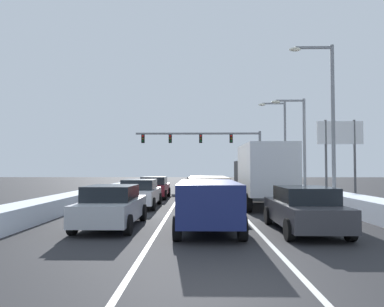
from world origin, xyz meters
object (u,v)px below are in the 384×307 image
(box_truck_right_lane_second, at_px, (262,172))
(street_lamp_right_mid, at_px, (299,137))
(suv_tan_center_lane_second, at_px, (208,189))
(traffic_light_gantry, at_px, (212,143))
(sedan_green_right_lane_third, at_px, (247,186))
(sedan_maroon_left_lane_third, at_px, (154,187))
(sedan_charcoal_right_lane_nearest, at_px, (304,209))
(roadside_sign_right, at_px, (340,141))
(sedan_white_left_lane_second, at_px, (140,193))
(street_lamp_right_far, at_px, (281,137))
(suv_navy_center_lane_nearest, at_px, (208,201))
(sedan_silver_left_lane_nearest, at_px, (112,206))
(street_lamp_right_near, at_px, (327,110))
(sedan_red_center_lane_third, at_px, (199,187))

(box_truck_right_lane_second, relative_size, street_lamp_right_mid, 0.95)
(suv_tan_center_lane_second, xyz_separation_m, traffic_light_gantry, (1.10, 21.03, 3.87))
(sedan_green_right_lane_third, height_order, sedan_maroon_left_lane_third, same)
(sedan_charcoal_right_lane_nearest, height_order, roadside_sign_right, roadside_sign_right)
(sedan_green_right_lane_third, xyz_separation_m, sedan_white_left_lane_second, (-6.92, -7.88, 0.00))
(suv_tan_center_lane_second, bearing_deg, street_lamp_right_far, 64.59)
(suv_navy_center_lane_nearest, relative_size, sedan_white_left_lane_second, 1.09)
(sedan_silver_left_lane_nearest, relative_size, sedan_white_left_lane_second, 1.00)
(suv_navy_center_lane_nearest, relative_size, street_lamp_right_mid, 0.65)
(sedan_silver_left_lane_nearest, xyz_separation_m, traffic_light_gantry, (4.76, 26.67, 4.12))
(suv_navy_center_lane_nearest, bearing_deg, traffic_light_gantry, 87.29)
(sedan_silver_left_lane_nearest, relative_size, sedan_maroon_left_lane_third, 1.00)
(street_lamp_right_mid, bearing_deg, suv_tan_center_lane_second, -128.64)
(box_truck_right_lane_second, relative_size, sedan_maroon_left_lane_third, 1.60)
(suv_tan_center_lane_second, height_order, street_lamp_right_near, street_lamp_right_near)
(traffic_light_gantry, bearing_deg, suv_navy_center_lane_nearest, -92.71)
(suv_navy_center_lane_nearest, height_order, sedan_silver_left_lane_nearest, suv_navy_center_lane_nearest)
(suv_tan_center_lane_second, relative_size, sedan_silver_left_lane_nearest, 1.09)
(sedan_charcoal_right_lane_nearest, xyz_separation_m, box_truck_right_lane_second, (-0.01, 7.57, 1.14))
(sedan_charcoal_right_lane_nearest, xyz_separation_m, roadside_sign_right, (6.41, 12.93, 3.25))
(sedan_silver_left_lane_nearest, xyz_separation_m, sedan_maroon_left_lane_third, (0.05, 12.16, 0.00))
(sedan_green_right_lane_third, bearing_deg, roadside_sign_right, -19.39)
(sedan_maroon_left_lane_third, relative_size, street_lamp_right_far, 0.53)
(sedan_silver_left_lane_nearest, bearing_deg, sedan_white_left_lane_second, 90.20)
(suv_navy_center_lane_nearest, relative_size, sedan_maroon_left_lane_third, 1.09)
(sedan_red_center_lane_third, relative_size, street_lamp_right_mid, 0.60)
(sedan_white_left_lane_second, height_order, traffic_light_gantry, traffic_light_gantry)
(street_lamp_right_mid, xyz_separation_m, street_lamp_right_far, (0.20, 6.74, 0.52))
(suv_tan_center_lane_second, relative_size, traffic_light_gantry, 0.35)
(traffic_light_gantry, height_order, street_lamp_right_far, street_lamp_right_far)
(sedan_silver_left_lane_nearest, height_order, street_lamp_right_near, street_lamp_right_near)
(sedan_charcoal_right_lane_nearest, relative_size, traffic_light_gantry, 0.32)
(street_lamp_right_mid, bearing_deg, sedan_charcoal_right_lane_nearest, -105.56)
(suv_tan_center_lane_second, bearing_deg, sedan_red_center_lane_third, 93.81)
(street_lamp_right_near, xyz_separation_m, street_lamp_right_far, (0.45, 13.47, -0.48))
(suv_navy_center_lane_nearest, bearing_deg, sedan_charcoal_right_lane_nearest, -2.35)
(sedan_white_left_lane_second, bearing_deg, traffic_light_gantry, 76.72)
(sedan_charcoal_right_lane_nearest, height_order, sedan_silver_left_lane_nearest, same)
(box_truck_right_lane_second, bearing_deg, street_lamp_right_far, 72.90)
(box_truck_right_lane_second, height_order, street_lamp_right_far, street_lamp_right_far)
(box_truck_right_lane_second, xyz_separation_m, sedan_white_left_lane_second, (-6.69, -0.33, -1.14))
(suv_navy_center_lane_nearest, bearing_deg, sedan_red_center_lane_third, 91.07)
(suv_navy_center_lane_nearest, height_order, traffic_light_gantry, traffic_light_gantry)
(roadside_sign_right, bearing_deg, street_lamp_right_mid, 126.22)
(suv_tan_center_lane_second, distance_m, street_lamp_right_far, 18.17)
(sedan_green_right_lane_third, distance_m, street_lamp_right_mid, 5.66)
(box_truck_right_lane_second, xyz_separation_m, suv_navy_center_lane_nearest, (-3.21, -7.43, -0.88))
(sedan_white_left_lane_second, distance_m, traffic_light_gantry, 21.22)
(sedan_charcoal_right_lane_nearest, relative_size, street_lamp_right_near, 0.48)
(sedan_charcoal_right_lane_nearest, height_order, suv_tan_center_lane_second, suv_tan_center_lane_second)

